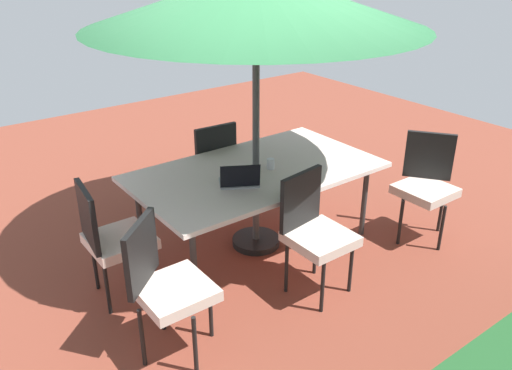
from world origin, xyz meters
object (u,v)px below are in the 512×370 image
(chair_east, at_px, (111,236))
(laptop, at_px, (239,180))
(patio_umbrella, at_px, (256,0))
(chair_north, at_px, (314,229))
(chair_south, at_px, (209,163))
(chair_northeast, at_px, (165,282))
(cup, at_px, (271,164))
(chair_northwest, at_px, (426,182))
(dining_table, at_px, (256,174))

(chair_east, relative_size, laptop, 2.45)
(patio_umbrella, distance_m, chair_north, 1.80)
(chair_south, height_order, laptop, chair_south)
(chair_south, bearing_deg, chair_east, 32.87)
(chair_northeast, xyz_separation_m, cup, (-1.41, -0.68, 0.25))
(chair_northwest, height_order, chair_northeast, same)
(chair_northeast, bearing_deg, chair_east, 51.72)
(chair_northwest, bearing_deg, cup, -156.61)
(dining_table, relative_size, laptop, 5.37)
(laptop, bearing_deg, chair_northeast, 58.85)
(chair_south, distance_m, cup, 0.90)
(dining_table, relative_size, chair_northeast, 2.19)
(patio_umbrella, relative_size, chair_north, 2.74)
(laptop, bearing_deg, patio_umbrella, -119.57)
(chair_north, height_order, chair_northeast, same)
(chair_northwest, relative_size, chair_northeast, 1.00)
(cup, bearing_deg, chair_south, -83.05)
(chair_northwest, bearing_deg, chair_south, -175.84)
(patio_umbrella, xyz_separation_m, chair_north, (0.05, 0.82, -1.61))
(chair_northwest, bearing_deg, chair_east, -143.25)
(chair_northwest, bearing_deg, chair_northeast, -127.37)
(chair_east, xyz_separation_m, chair_south, (-1.35, -0.76, 0.00))
(chair_south, bearing_deg, dining_table, 93.02)
(chair_east, height_order, laptop, chair_east)
(chair_east, bearing_deg, patio_umbrella, -83.97)
(chair_northwest, bearing_deg, dining_table, -156.68)
(chair_northeast, relative_size, laptop, 2.45)
(dining_table, bearing_deg, cup, 148.94)
(dining_table, height_order, chair_south, chair_south)
(patio_umbrella, xyz_separation_m, chair_northeast, (1.30, 0.75, -1.61))
(chair_south, distance_m, chair_northwest, 2.08)
(chair_northwest, xyz_separation_m, cup, (1.25, -0.73, 0.25))
(chair_northwest, relative_size, cup, 10.51)
(dining_table, xyz_separation_m, chair_northwest, (-1.36, 0.79, -0.16))
(chair_south, bearing_deg, cup, 100.41)
(dining_table, xyz_separation_m, chair_northeast, (1.30, 0.75, -0.16))
(chair_north, bearing_deg, laptop, 103.94)
(chair_north, height_order, chair_south, same)
(chair_east, height_order, chair_northeast, same)
(chair_northeast, distance_m, laptop, 1.17)
(chair_north, bearing_deg, chair_south, 79.63)
(chair_south, distance_m, laptop, 1.05)
(laptop, bearing_deg, chair_south, -78.61)
(patio_umbrella, xyz_separation_m, chair_east, (1.35, -0.02, -1.61))
(chair_north, relative_size, chair_south, 1.00)
(chair_south, xyz_separation_m, chair_northeast, (1.31, 1.54, 0.00))
(laptop, bearing_deg, cup, -134.75)
(patio_umbrella, distance_m, chair_northeast, 2.20)
(patio_umbrella, bearing_deg, chair_east, -1.04)
(chair_east, relative_size, chair_north, 1.00)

